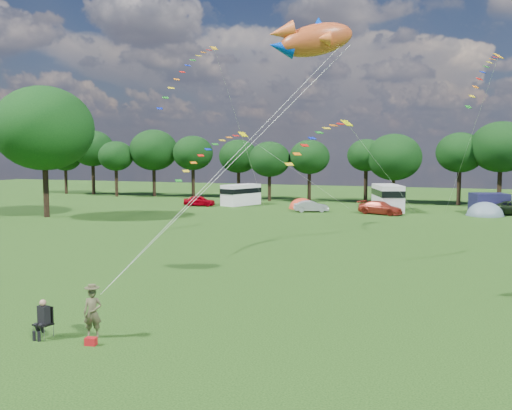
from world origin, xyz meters
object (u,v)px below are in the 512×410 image
(car_c, at_px, (380,208))
(campervan_c, at_px, (388,197))
(camp_chair, at_px, (44,315))
(fish_kite, at_px, (310,40))
(kite_flyer, at_px, (93,313))
(car_b, at_px, (311,206))
(tent_orange, at_px, (302,208))
(car_a, at_px, (199,201))
(campervan_b, at_px, (241,194))
(big_tree, at_px, (44,128))
(tent_greyblue, at_px, (485,216))

(car_c, bearing_deg, campervan_c, 14.66)
(camp_chair, bearing_deg, fish_kite, 57.11)
(car_c, xyz_separation_m, kite_flyer, (-4.45, -44.42, 0.21))
(car_b, bearing_deg, tent_orange, 8.07)
(car_a, height_order, campervan_b, campervan_b)
(campervan_c, xyz_separation_m, kite_flyer, (-4.72, -48.27, -0.67))
(campervan_c, bearing_deg, camp_chair, 153.54)
(car_c, height_order, fish_kite, fish_kite)
(car_b, distance_m, fish_kite, 39.90)
(big_tree, relative_size, tent_orange, 3.90)
(car_a, bearing_deg, tent_greyblue, -96.73)
(car_a, height_order, camp_chair, camp_chair)
(car_c, height_order, tent_greyblue, tent_greyblue)
(big_tree, xyz_separation_m, tent_orange, (22.34, 17.21, -9.00))
(tent_greyblue, bearing_deg, campervan_c, 171.91)
(big_tree, height_order, camp_chair, big_tree)
(car_a, xyz_separation_m, campervan_b, (4.31, 2.97, 0.73))
(car_a, height_order, car_b, car_a)
(car_c, relative_size, camp_chair, 3.28)
(car_b, relative_size, camp_chair, 2.50)
(car_c, relative_size, kite_flyer, 2.56)
(campervan_b, distance_m, tent_greyblue, 28.42)
(tent_greyblue, bearing_deg, car_c, -167.08)
(car_b, relative_size, campervan_b, 0.62)
(camp_chair, bearing_deg, campervan_b, 116.54)
(big_tree, relative_size, car_c, 2.85)
(car_b, height_order, campervan_b, campervan_b)
(tent_greyblue, distance_m, camp_chair, 50.24)
(campervan_b, xyz_separation_m, fish_kite, (19.59, -42.18, 10.06))
(car_b, distance_m, camp_chair, 44.83)
(camp_chair, relative_size, fish_kite, 0.37)
(car_a, relative_size, tent_greyblue, 0.93)
(tent_greyblue, relative_size, camp_chair, 2.96)
(car_a, bearing_deg, tent_orange, -91.61)
(campervan_b, bearing_deg, tent_orange, -79.55)
(car_c, height_order, campervan_c, campervan_c)
(tent_orange, bearing_deg, fish_kite, -74.44)
(car_c, bearing_deg, car_a, 104.19)
(tent_greyblue, xyz_separation_m, kite_flyer, (-14.92, -46.82, 0.89))
(big_tree, xyz_separation_m, car_c, (31.87, 14.08, -8.32))
(campervan_b, height_order, campervan_c, campervan_c)
(campervan_c, bearing_deg, car_b, 98.38)
(big_tree, relative_size, campervan_b, 2.32)
(car_a, height_order, car_c, car_c)
(camp_chair, bearing_deg, car_b, 105.13)
(big_tree, distance_m, tent_greyblue, 46.31)
(big_tree, bearing_deg, campervan_c, 29.15)
(kite_flyer, distance_m, fish_kite, 14.08)
(car_c, relative_size, tent_greyblue, 1.11)
(tent_orange, distance_m, camp_chair, 48.28)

